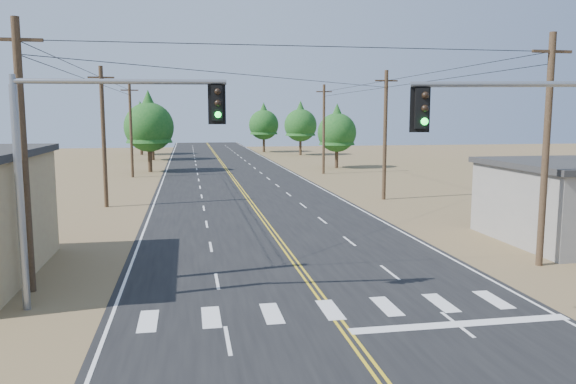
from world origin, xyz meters
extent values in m
cube|color=black|center=(0.00, 30.00, 0.01)|extent=(15.00, 200.00, 0.02)
cylinder|color=#4C3826|center=(-10.50, 12.00, 5.00)|extent=(0.30, 0.30, 10.00)
cube|color=#4C3826|center=(-10.50, 12.00, 9.20)|extent=(1.80, 0.12, 0.12)
cylinder|color=#4C3826|center=(-10.50, 32.00, 5.00)|extent=(0.30, 0.30, 10.00)
cube|color=#4C3826|center=(-10.50, 32.00, 9.20)|extent=(1.80, 0.12, 0.12)
cylinder|color=#4C3826|center=(-10.50, 52.00, 5.00)|extent=(0.30, 0.30, 10.00)
cube|color=#4C3826|center=(-10.50, 52.00, 9.20)|extent=(1.80, 0.12, 0.12)
cylinder|color=#4C3826|center=(10.50, 12.00, 5.00)|extent=(0.30, 0.30, 10.00)
cube|color=#4C3826|center=(10.50, 12.00, 9.20)|extent=(1.80, 0.12, 0.12)
cylinder|color=#4C3826|center=(10.50, 32.00, 5.00)|extent=(0.30, 0.30, 10.00)
cube|color=#4C3826|center=(10.50, 32.00, 9.20)|extent=(1.80, 0.12, 0.12)
cylinder|color=#4C3826|center=(10.50, 52.00, 5.00)|extent=(0.30, 0.30, 10.00)
cube|color=#4C3826|center=(10.50, 52.00, 9.20)|extent=(1.80, 0.12, 0.12)
cylinder|color=gray|center=(-10.13, 9.93, 3.77)|extent=(0.26, 0.26, 7.54)
cylinder|color=gray|center=(-10.13, 9.93, 7.54)|extent=(0.19, 0.19, 0.65)
cylinder|color=gray|center=(-6.71, 9.65, 7.64)|extent=(6.85, 0.72, 0.17)
cube|color=black|center=(-3.62, 9.40, 6.94)|extent=(0.40, 0.35, 1.18)
sphere|color=black|center=(-3.60, 9.21, 7.32)|extent=(0.22, 0.22, 0.22)
sphere|color=black|center=(-3.60, 9.21, 6.94)|extent=(0.22, 0.22, 0.22)
sphere|color=#0CE533|center=(-3.60, 9.21, 6.57)|extent=(0.22, 0.22, 0.22)
cylinder|color=gray|center=(4.84, 4.92, 7.41)|extent=(6.36, 1.59, 0.17)
cube|color=black|center=(1.98, 5.57, 6.74)|extent=(0.43, 0.39, 1.15)
sphere|color=black|center=(2.02, 5.38, 7.10)|extent=(0.21, 0.21, 0.21)
sphere|color=black|center=(2.02, 5.38, 6.74)|extent=(0.21, 0.21, 0.21)
sphere|color=#0CE533|center=(2.02, 5.38, 6.37)|extent=(0.21, 0.21, 0.21)
cylinder|color=#3F2D1E|center=(-9.00, 57.54, 1.71)|extent=(0.49, 0.49, 3.43)
cone|color=#164E1A|center=(-9.00, 57.54, 6.47)|extent=(5.33, 5.33, 6.09)
sphere|color=#164E1A|center=(-9.00, 57.54, 5.23)|extent=(5.71, 5.71, 5.71)
cylinder|color=#3F2D1E|center=(-9.75, 75.74, 1.65)|extent=(0.50, 0.50, 3.29)
cone|color=#164E1A|center=(-9.75, 75.74, 6.22)|extent=(5.12, 5.12, 5.85)
sphere|color=#164E1A|center=(-9.75, 75.74, 5.03)|extent=(5.48, 5.48, 5.48)
cylinder|color=#3F2D1E|center=(-12.32, 88.09, 1.62)|extent=(0.47, 0.47, 3.25)
cone|color=#164E1A|center=(-12.32, 88.09, 6.14)|extent=(5.05, 5.05, 5.77)
sphere|color=#164E1A|center=(-12.32, 88.09, 4.96)|extent=(5.41, 5.41, 5.41)
cylinder|color=#3F2D1E|center=(13.82, 58.65, 1.46)|extent=(0.43, 0.43, 2.91)
cone|color=#164E1A|center=(13.82, 58.65, 5.50)|extent=(4.53, 4.53, 5.18)
sphere|color=#164E1A|center=(13.82, 58.65, 4.45)|extent=(4.85, 4.85, 4.85)
cylinder|color=#3F2D1E|center=(13.99, 82.58, 1.63)|extent=(0.44, 0.44, 3.25)
cone|color=#164E1A|center=(13.99, 82.58, 6.14)|extent=(5.06, 5.06, 5.78)
sphere|color=#164E1A|center=(13.99, 82.58, 4.97)|extent=(5.42, 5.42, 5.42)
cylinder|color=#3F2D1E|center=(9.00, 91.42, 1.61)|extent=(0.44, 0.44, 3.22)
cone|color=#164E1A|center=(9.00, 91.42, 6.08)|extent=(5.01, 5.01, 5.73)
sphere|color=#164E1A|center=(9.00, 91.42, 4.92)|extent=(5.37, 5.37, 5.37)
camera|label=1|loc=(-4.62, -9.72, 6.53)|focal=35.00mm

